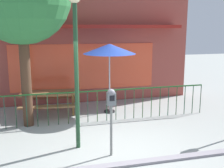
{
  "coord_description": "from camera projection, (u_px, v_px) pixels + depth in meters",
  "views": [
    {
      "loc": [
        -1.56,
        -5.76,
        2.8
      ],
      "look_at": [
        0.56,
        2.47,
        1.05
      ],
      "focal_mm": 44.37,
      "sensor_mm": 36.0,
      "label": 1
    }
  ],
  "objects": [
    {
      "name": "ground",
      "position": [
        115.0,
        150.0,
        6.41
      ],
      "size": [
        40.0,
        40.0,
        0.0
      ],
      "primitive_type": "plane",
      "color": "#979C97"
    },
    {
      "name": "street_lamp",
      "position": [
        76.0,
        47.0,
        6.1
      ],
      "size": [
        0.28,
        0.28,
        3.58
      ],
      "color": "#1F4427",
      "rests_on": "ground"
    },
    {
      "name": "pub_storefront",
      "position": [
        83.0,
        34.0,
        10.29
      ],
      "size": [
        8.28,
        1.25,
        5.12
      ],
      "color": "maroon",
      "rests_on": "ground"
    },
    {
      "name": "picnic_table_left",
      "position": [
        50.0,
        97.0,
        8.86
      ],
      "size": [
        1.94,
        1.55,
        0.79
      ],
      "color": "brown",
      "rests_on": "ground"
    },
    {
      "name": "curb_edge",
      "position": [
        125.0,
        166.0,
        5.71
      ],
      "size": [
        11.6,
        0.2,
        0.11
      ],
      "primitive_type": "cube",
      "color": "gray",
      "rests_on": "ground"
    },
    {
      "name": "parking_meter_near",
      "position": [
        111.0,
        105.0,
        5.94
      ],
      "size": [
        0.18,
        0.17,
        1.52
      ],
      "color": "slate",
      "rests_on": "ground"
    },
    {
      "name": "patio_fence_front",
      "position": [
        97.0,
        100.0,
        8.24
      ],
      "size": [
        6.98,
        0.04,
        0.97
      ],
      "color": "#1C5020",
      "rests_on": "ground"
    },
    {
      "name": "patio_umbrella",
      "position": [
        109.0,
        49.0,
        8.88
      ],
      "size": [
        1.7,
        1.7,
        2.28
      ],
      "color": "black",
      "rests_on": "ground"
    }
  ]
}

